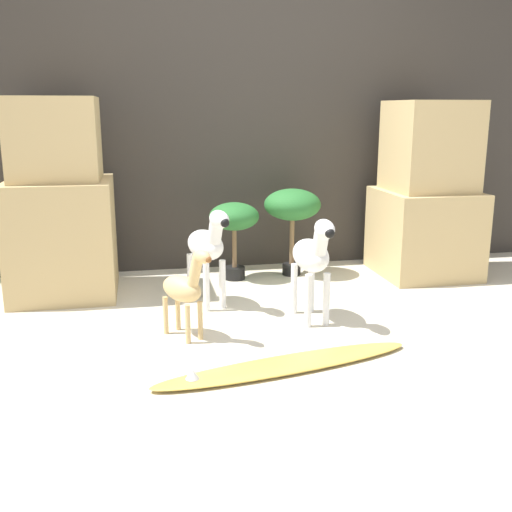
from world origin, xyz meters
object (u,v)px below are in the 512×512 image
Objects in this scene: zebra_right at (313,256)px; zebra_left at (208,245)px; potted_palm_back at (234,221)px; surfboard at (285,365)px; potted_palm_front at (292,207)px; giraffe_figurine at (184,288)px.

zebra_right and zebra_left have the same top height.
potted_palm_back is (0.26, 0.58, 0.04)m from zebra_left.
zebra_right reaches higher than potted_palm_back.
potted_palm_back is 1.65m from surfboard.
surfboard is at bearing -105.52° from potted_palm_front.
potted_palm_back is at bearing 65.80° from zebra_left.
giraffe_figurine is 0.91× the size of potted_palm_back.
surfboard is at bearing -48.85° from giraffe_figurine.
zebra_right is 0.98× the size of potted_palm_front.
zebra_right is 1.13× the size of potted_palm_back.
zebra_right is 1.02m from potted_palm_back.
zebra_right is at bearing -35.19° from zebra_left.
potted_palm_front reaches higher than zebra_left.
potted_palm_front is 0.48× the size of surfboard.
surfboard is at bearing -76.39° from zebra_left.
zebra_right is at bearing -97.76° from potted_palm_front.
potted_palm_front is 1.77m from surfboard.
potted_palm_front is (0.70, 0.61, 0.12)m from zebra_left.
potted_palm_back is (-0.30, 0.98, 0.04)m from zebra_right.
zebra_right is 0.47× the size of surfboard.
potted_palm_front is at bearing 4.26° from potted_palm_back.
zebra_right is at bearing 63.16° from surfboard.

